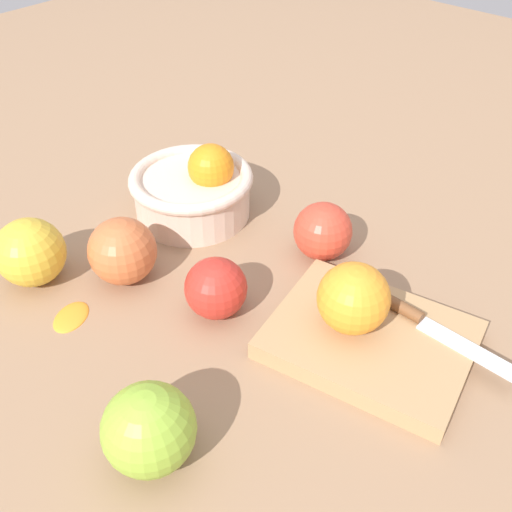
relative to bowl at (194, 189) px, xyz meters
name	(u,v)px	position (x,y,z in m)	size (l,w,h in m)	color
ground_plane	(253,307)	(0.19, -0.09, -0.04)	(2.40, 2.40, 0.00)	#997556
bowl	(194,189)	(0.00, 0.00, 0.00)	(0.17, 0.17, 0.10)	beige
cutting_board	(370,339)	(0.32, -0.05, -0.03)	(0.21, 0.16, 0.02)	tan
orange_on_board	(353,298)	(0.30, -0.05, 0.02)	(0.08, 0.08, 0.08)	orange
knife	(430,325)	(0.36, 0.00, -0.01)	(0.16, 0.02, 0.01)	silver
apple_front_center	(216,288)	(0.16, -0.12, 0.00)	(0.07, 0.07, 0.07)	red
apple_front_left	(30,252)	(-0.04, -0.23, 0.00)	(0.08, 0.08, 0.08)	gold
apple_front_left_2	(122,251)	(0.04, -0.15, 0.00)	(0.08, 0.08, 0.08)	#CC6638
apple_front_right	(149,429)	(0.25, -0.29, 0.00)	(0.08, 0.08, 0.08)	#8EB738
apple_back_center	(324,232)	(0.19, 0.04, 0.00)	(0.07, 0.07, 0.07)	#D6422D
citrus_peel	(71,315)	(0.04, -0.24, -0.04)	(0.05, 0.04, 0.01)	orange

